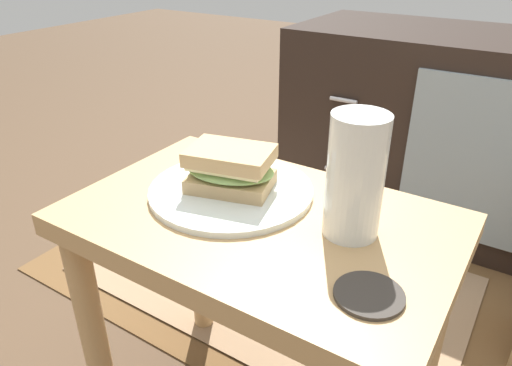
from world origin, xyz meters
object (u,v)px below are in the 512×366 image
(plate, at_px, (231,190))
(sandwich_front, at_px, (231,169))
(tv_cabinet, at_px, (453,132))
(coaster, at_px, (369,295))
(beer_glass, at_px, (355,180))

(plate, distance_m, sandwich_front, 0.04)
(tv_cabinet, relative_size, coaster, 11.92)
(plate, distance_m, beer_glass, 0.21)
(tv_cabinet, distance_m, sandwich_front, 0.96)
(plate, bearing_deg, beer_glass, -0.62)
(tv_cabinet, relative_size, plate, 3.74)
(tv_cabinet, xyz_separation_m, sandwich_front, (-0.16, -0.92, 0.21))
(sandwich_front, xyz_separation_m, coaster, (0.27, -0.11, -0.04))
(sandwich_front, distance_m, beer_glass, 0.20)
(sandwich_front, distance_m, coaster, 0.30)
(plate, relative_size, coaster, 3.19)
(tv_cabinet, bearing_deg, plate, -99.95)
(plate, xyz_separation_m, sandwich_front, (-0.00, 0.00, 0.04))
(plate, bearing_deg, tv_cabinet, 80.05)
(plate, height_order, beer_glass, beer_glass)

